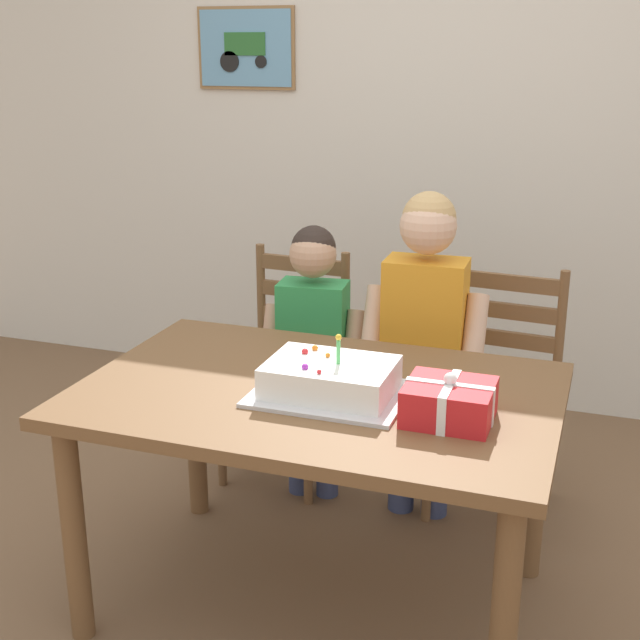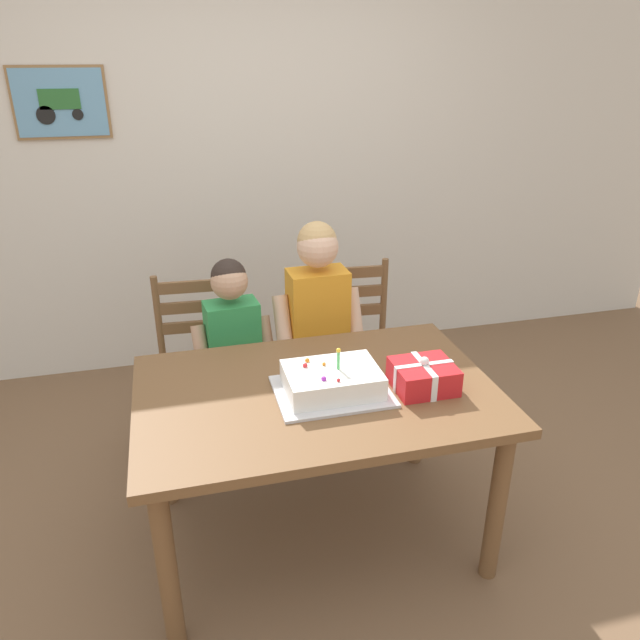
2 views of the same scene
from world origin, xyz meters
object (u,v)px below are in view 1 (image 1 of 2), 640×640
object	(u,v)px
chair_left	(288,365)
child_older	(424,326)
dining_table	(318,418)
chair_right	(497,391)
gift_box_red_large	(449,402)
birthday_cake	(330,380)
child_younger	(313,337)

from	to	relation	value
chair_left	child_older	distance (m)	0.67
dining_table	child_older	xyz separation A→B (m)	(0.17, 0.66, 0.10)
child_older	chair_right	bearing A→B (deg)	32.69
gift_box_red_large	child_older	size ratio (longest dim) A/B	0.19
birthday_cake	gift_box_red_large	world-z (taller)	birthday_cake
chair_left	dining_table	bearing A→B (deg)	-62.91
chair_left	gift_box_red_large	bearing A→B (deg)	-47.87
dining_table	chair_left	distance (m)	0.94
child_younger	child_older	bearing A→B (deg)	-0.05
chair_right	child_younger	distance (m)	0.72
dining_table	child_older	bearing A→B (deg)	75.36
gift_box_red_large	child_older	distance (m)	0.79
birthday_cake	chair_left	xyz separation A→B (m)	(-0.47, 0.86, -0.32)
dining_table	chair_left	bearing A→B (deg)	117.09
birthday_cake	child_younger	distance (m)	0.77
child_younger	birthday_cake	bearing A→B (deg)	-66.46
chair_right	child_younger	xyz separation A→B (m)	(-0.68, -0.16, 0.19)
gift_box_red_large	child_younger	size ratio (longest dim) A/B	0.22
birthday_cake	chair_left	size ratio (longest dim) A/B	0.48
chair_right	chair_left	bearing A→B (deg)	180.00
birthday_cake	chair_right	xyz separation A→B (m)	(0.37, 0.86, -0.32)
child_older	child_younger	size ratio (longest dim) A/B	1.14
birthday_cake	child_younger	xyz separation A→B (m)	(-0.30, 0.70, -0.13)
birthday_cake	child_older	bearing A→B (deg)	80.24
dining_table	gift_box_red_large	bearing A→B (deg)	-12.96
birthday_cake	child_older	size ratio (longest dim) A/B	0.36
chair_left	child_older	xyz separation A→B (m)	(0.59, -0.16, 0.28)
chair_right	child_younger	size ratio (longest dim) A/B	0.85
chair_right	dining_table	bearing A→B (deg)	-117.43
gift_box_red_large	child_younger	xyz separation A→B (m)	(-0.66, 0.75, -0.14)
chair_left	child_older	world-z (taller)	child_older
birthday_cake	chair_right	size ratio (longest dim) A/B	0.48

